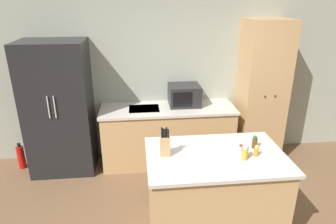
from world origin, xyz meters
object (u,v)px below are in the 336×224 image
Objects in this scene: spice_bottle_amber_oil at (255,142)px; spice_bottle_green_herb at (246,152)px; microwave at (184,95)px; spice_bottle_tall_dark at (245,153)px; fire_extinguisher at (21,157)px; spice_bottle_short_red at (256,151)px; refrigerator at (59,108)px; pantry_cabinet at (261,92)px; knife_block at (165,145)px; spice_bottle_pale_salt at (241,149)px.

spice_bottle_green_herb is (-0.15, -0.17, -0.01)m from spice_bottle_amber_oil.
microwave is 1.62m from spice_bottle_amber_oil.
spice_bottle_tall_dark is 3.35m from fire_extinguisher.
spice_bottle_short_red is at bearing 1.76° from spice_bottle_green_herb.
microwave is (1.80, 0.12, 0.10)m from refrigerator.
spice_bottle_tall_dark is 0.15m from spice_bottle_short_red.
pantry_cabinet is at bearing 66.35° from spice_bottle_short_red.
knife_block is at bearing -37.14° from fire_extinguisher.
refrigerator is 2.75m from spice_bottle_short_red.
refrigerator is 23.41× the size of spice_bottle_pale_salt.
pantry_cabinet is 1.89m from spice_bottle_tall_dark.
pantry_cabinet is 17.60× the size of spice_bottle_green_herb.
knife_block is at bearing -105.53° from microwave.
pantry_cabinet is 6.87× the size of knife_block.
refrigerator is 6.08× the size of knife_block.
fire_extinguisher is (-2.02, 1.53, -0.88)m from knife_block.
refrigerator is 17.01× the size of spice_bottle_short_red.
spice_bottle_green_herb is 1.50× the size of spice_bottle_pale_salt.
microwave is 1.76m from spice_bottle_short_red.
spice_bottle_pale_salt is (2.13, -1.49, 0.04)m from refrigerator.
fire_extinguisher is (-2.96, 1.46, -0.83)m from spice_bottle_amber_oil.
knife_block reaches higher than spice_bottle_amber_oil.
knife_block is at bearing 168.69° from spice_bottle_tall_dark.
pantry_cabinet reaches higher than spice_bottle_short_red.
spice_bottle_pale_salt is (0.01, 0.15, -0.03)m from spice_bottle_tall_dark.
microwave is at bearing 1.75° from fire_extinguisher.
spice_bottle_green_herb is at bearing -78.44° from microwave.
knife_block is 0.76× the size of fire_extinguisher.
pantry_cabinet is at bearing 61.35° from spice_bottle_pale_salt.
pantry_cabinet reaches higher than microwave.
pantry_cabinet is at bearing -3.50° from microwave.
spice_bottle_green_herb is (-0.10, -0.00, 0.00)m from spice_bottle_short_red.
refrigerator is 4.13× the size of microwave.
refrigerator is 1.01m from fire_extinguisher.
pantry_cabinet reaches higher than spice_bottle_amber_oil.
refrigerator is 13.02× the size of spice_bottle_tall_dark.
spice_bottle_short_red is at bearing -105.89° from spice_bottle_amber_oil.
knife_block is at bearing 173.71° from spice_bottle_short_red.
spice_bottle_amber_oil is 0.32× the size of fire_extinguisher.
knife_block is 0.77m from spice_bottle_pale_salt.
spice_bottle_tall_dark is 1.80× the size of spice_bottle_pale_salt.
knife_block is 2.56× the size of spice_bottle_green_herb.
spice_bottle_tall_dark is (-0.85, -1.68, -0.05)m from pantry_cabinet.
pantry_cabinet is 14.70× the size of spice_bottle_tall_dark.
spice_bottle_short_red is (0.45, -1.70, -0.04)m from microwave.
fire_extinguisher is at bearing 151.21° from spice_bottle_pale_salt.
pantry_cabinet is at bearing 43.57° from knife_block.
pantry_cabinet is 1.75m from spice_bottle_pale_salt.
spice_bottle_pale_salt is (0.77, -0.00, -0.08)m from knife_block.
spice_bottle_short_red is 0.84× the size of spice_bottle_amber_oil.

